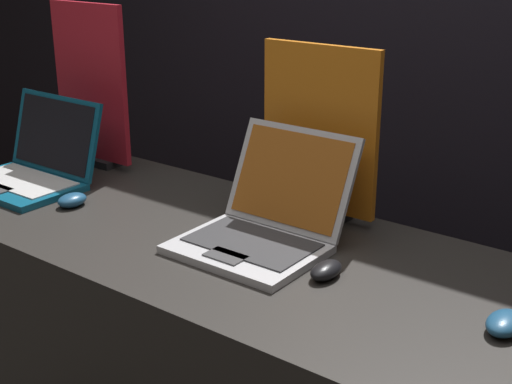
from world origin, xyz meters
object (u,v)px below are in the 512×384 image
(mouse_middle, at_px, (326,270))
(laptop_front, at_px, (33,165))
(mouse_front, at_px, (72,200))
(laptop_middle, at_px, (265,220))
(mouse_back, at_px, (505,323))
(promo_stand_middle, at_px, (319,137))
(promo_stand_front, at_px, (91,89))

(mouse_middle, bearing_deg, laptop_front, 179.79)
(mouse_front, bearing_deg, laptop_middle, 11.76)
(mouse_front, bearing_deg, mouse_middle, 3.77)
(laptop_front, distance_m, mouse_back, 1.48)
(mouse_front, bearing_deg, promo_stand_middle, 31.59)
(mouse_front, bearing_deg, mouse_back, 3.03)
(promo_stand_front, height_order, mouse_back, promo_stand_front)
(promo_stand_front, bearing_deg, laptop_front, -90.00)
(promo_stand_middle, bearing_deg, mouse_middle, -54.25)
(mouse_front, relative_size, promo_stand_front, 0.17)
(laptop_middle, xyz_separation_m, promo_stand_middle, (0.00, 0.24, 0.16))
(mouse_middle, bearing_deg, mouse_front, -176.23)
(mouse_front, distance_m, mouse_middle, 0.82)
(mouse_front, relative_size, mouse_back, 0.85)
(mouse_front, distance_m, promo_stand_front, 0.47)
(mouse_back, bearing_deg, promo_stand_front, 170.50)
(laptop_middle, distance_m, promo_stand_middle, 0.29)
(promo_stand_front, height_order, mouse_middle, promo_stand_front)
(mouse_front, height_order, promo_stand_middle, promo_stand_middle)
(promo_stand_front, xyz_separation_m, promo_stand_middle, (0.85, 0.05, -0.03))
(promo_stand_middle, bearing_deg, laptop_middle, -90.00)
(promo_stand_front, relative_size, promo_stand_middle, 1.13)
(laptop_front, height_order, mouse_middle, laptop_front)
(laptop_front, height_order, laptop_middle, laptop_middle)
(laptop_front, distance_m, mouse_middle, 1.08)
(promo_stand_front, height_order, laptop_middle, promo_stand_front)
(promo_stand_front, xyz_separation_m, mouse_middle, (1.08, -0.26, -0.24))
(laptop_front, height_order, promo_stand_middle, promo_stand_middle)
(laptop_front, bearing_deg, promo_stand_front, 90.00)
(promo_stand_front, xyz_separation_m, mouse_back, (1.48, -0.25, -0.24))
(laptop_middle, bearing_deg, laptop_front, -175.56)
(promo_stand_front, bearing_deg, mouse_back, -9.50)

